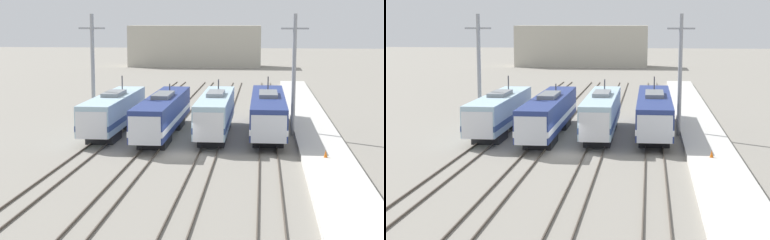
# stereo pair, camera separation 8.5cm
# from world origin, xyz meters

# --- Properties ---
(ground_plane) EXTENTS (400.00, 400.00, 0.00)m
(ground_plane) POSITION_xyz_m (0.00, 0.00, 0.00)
(ground_plane) COLOR gray
(rail_pair_far_left) EXTENTS (1.50, 120.00, 0.15)m
(rail_pair_far_left) POSITION_xyz_m (-7.27, 0.00, 0.07)
(rail_pair_far_left) COLOR #4C4238
(rail_pair_far_left) RESTS_ON ground_plane
(rail_pair_center_left) EXTENTS (1.51, 120.00, 0.15)m
(rail_pair_center_left) POSITION_xyz_m (-2.42, 0.00, 0.07)
(rail_pair_center_left) COLOR #4C4238
(rail_pair_center_left) RESTS_ON ground_plane
(rail_pair_center_right) EXTENTS (1.51, 120.00, 0.15)m
(rail_pair_center_right) POSITION_xyz_m (2.42, 0.00, 0.07)
(rail_pair_center_right) COLOR #4C4238
(rail_pair_center_right) RESTS_ON ground_plane
(rail_pair_far_right) EXTENTS (1.50, 120.00, 0.15)m
(rail_pair_far_right) POSITION_xyz_m (7.27, 0.00, 0.07)
(rail_pair_far_right) COLOR #4C4238
(rail_pair_far_right) RESTS_ON ground_plane
(locomotive_far_left) EXTENTS (2.92, 16.70, 5.18)m
(locomotive_far_left) POSITION_xyz_m (-7.27, 8.66, 2.06)
(locomotive_far_left) COLOR #232326
(locomotive_far_left) RESTS_ON ground_plane
(locomotive_center_left) EXTENTS (2.85, 19.32, 4.46)m
(locomotive_center_left) POSITION_xyz_m (-2.42, 7.90, 2.06)
(locomotive_center_left) COLOR black
(locomotive_center_left) RESTS_ON ground_plane
(locomotive_center_right) EXTENTS (2.74, 16.63, 4.94)m
(locomotive_center_right) POSITION_xyz_m (2.42, 8.45, 2.13)
(locomotive_center_right) COLOR #232326
(locomotive_center_right) RESTS_ON ground_plane
(locomotive_far_right) EXTENTS (3.13, 19.89, 5.06)m
(locomotive_far_right) POSITION_xyz_m (7.27, 10.09, 2.05)
(locomotive_far_right) COLOR black
(locomotive_far_right) RESTS_ON ground_plane
(catenary_tower_left) EXTENTS (2.53, 0.37, 11.27)m
(catenary_tower_left) POSITION_xyz_m (-9.44, 9.88, 5.81)
(catenary_tower_left) COLOR gray
(catenary_tower_left) RESTS_ON ground_plane
(catenary_tower_right) EXTENTS (2.53, 0.37, 11.27)m
(catenary_tower_right) POSITION_xyz_m (9.58, 9.88, 5.81)
(catenary_tower_right) COLOR gray
(catenary_tower_right) RESTS_ON ground_plane
(platform) EXTENTS (4.00, 120.00, 0.43)m
(platform) POSITION_xyz_m (11.73, 0.00, 0.22)
(platform) COLOR beige
(platform) RESTS_ON ground_plane
(traffic_cone) EXTENTS (0.30, 0.30, 0.56)m
(traffic_cone) POSITION_xyz_m (11.54, -1.78, 0.71)
(traffic_cone) COLOR orange
(traffic_cone) RESTS_ON platform
(depot_building) EXTENTS (30.32, 9.29, 9.48)m
(depot_building) POSITION_xyz_m (-8.94, 99.10, 4.74)
(depot_building) COLOR #B2AD9E
(depot_building) RESTS_ON ground_plane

